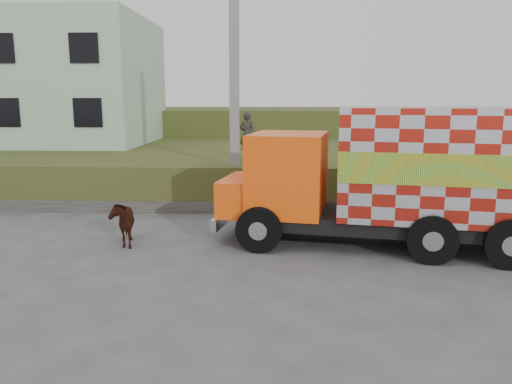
{
  "coord_description": "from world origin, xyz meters",
  "views": [
    {
      "loc": [
        0.37,
        -11.71,
        3.71
      ],
      "look_at": [
        -0.16,
        0.99,
        1.3
      ],
      "focal_mm": 35.0,
      "sensor_mm": 36.0,
      "label": 1
    }
  ],
  "objects_px": {
    "cargo_truck": "(394,176)",
    "cow": "(121,222)",
    "pedestrian": "(247,135)",
    "utility_pole": "(234,86)"
  },
  "relations": [
    {
      "from": "cargo_truck",
      "to": "pedestrian",
      "type": "relative_size",
      "value": 4.72
    },
    {
      "from": "utility_pole",
      "to": "pedestrian",
      "type": "xyz_separation_m",
      "value": [
        0.28,
        2.07,
        -1.72
      ]
    },
    {
      "from": "utility_pole",
      "to": "cow",
      "type": "relative_size",
      "value": 5.62
    },
    {
      "from": "cow",
      "to": "utility_pole",
      "type": "bearing_deg",
      "value": 38.1
    },
    {
      "from": "utility_pole",
      "to": "cargo_truck",
      "type": "xyz_separation_m",
      "value": [
        4.28,
        -3.99,
        -2.28
      ]
    },
    {
      "from": "cow",
      "to": "pedestrian",
      "type": "relative_size",
      "value": 0.83
    },
    {
      "from": "cargo_truck",
      "to": "cow",
      "type": "height_order",
      "value": "cargo_truck"
    },
    {
      "from": "utility_pole",
      "to": "cargo_truck",
      "type": "distance_m",
      "value": 6.28
    },
    {
      "from": "utility_pole",
      "to": "cargo_truck",
      "type": "relative_size",
      "value": 0.99
    },
    {
      "from": "utility_pole",
      "to": "cow",
      "type": "distance_m",
      "value": 5.97
    }
  ]
}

